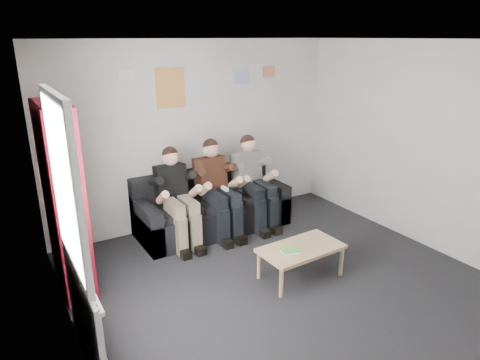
% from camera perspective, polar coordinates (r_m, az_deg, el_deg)
% --- Properties ---
extents(room_shell, '(5.00, 5.00, 5.00)m').
position_cam_1_polar(room_shell, '(4.35, 8.76, -0.10)').
color(room_shell, black).
rests_on(room_shell, ground).
extents(sofa, '(2.20, 0.90, 0.85)m').
position_cam_1_polar(sofa, '(6.34, -3.82, -3.86)').
color(sofa, black).
rests_on(sofa, ground).
extents(bookshelf, '(0.31, 0.94, 2.10)m').
position_cam_1_polar(bookshelf, '(5.02, -22.32, -2.40)').
color(bookshelf, maroon).
rests_on(bookshelf, ground).
extents(coffee_table, '(0.98, 0.54, 0.39)m').
position_cam_1_polar(coffee_table, '(5.12, 8.15, -9.31)').
color(coffee_table, '#D8AD7C').
rests_on(coffee_table, ground).
extents(game_cases, '(0.21, 0.17, 0.03)m').
position_cam_1_polar(game_cases, '(4.97, 6.73, -9.38)').
color(game_cases, silver).
rests_on(game_cases, coffee_table).
extents(person_left, '(0.41, 0.88, 1.34)m').
position_cam_1_polar(person_left, '(5.80, -8.36, -2.40)').
color(person_left, black).
rests_on(person_left, sofa).
extents(person_middle, '(0.43, 0.91, 1.37)m').
position_cam_1_polar(person_middle, '(6.04, -3.00, -1.24)').
color(person_middle, '#4F291A').
rests_on(person_middle, sofa).
extents(person_right, '(0.42, 0.90, 1.36)m').
position_cam_1_polar(person_right, '(6.34, 1.89, -0.31)').
color(person_right, silver).
rests_on(person_right, sofa).
extents(radiator, '(0.10, 0.64, 0.60)m').
position_cam_1_polar(radiator, '(4.14, -19.00, -17.65)').
color(radiator, white).
rests_on(radiator, ground).
extents(window, '(0.05, 1.30, 2.36)m').
position_cam_1_polar(window, '(3.78, -21.19, -9.50)').
color(window, white).
rests_on(window, room_shell).
extents(poster_large, '(0.42, 0.01, 0.55)m').
position_cam_1_polar(poster_large, '(6.11, -9.28, 12.02)').
color(poster_large, '#E4BF50').
rests_on(poster_large, room_shell).
extents(poster_blue, '(0.25, 0.01, 0.20)m').
position_cam_1_polar(poster_blue, '(6.61, 0.20, 13.61)').
color(poster_blue, '#4072DB').
rests_on(poster_blue, room_shell).
extents(poster_pink, '(0.22, 0.01, 0.18)m').
position_cam_1_polar(poster_pink, '(6.88, 3.87, 14.19)').
color(poster_pink, '#CF407E').
rests_on(poster_pink, room_shell).
extents(poster_sign, '(0.20, 0.01, 0.14)m').
position_cam_1_polar(poster_sign, '(5.89, -14.94, 13.37)').
color(poster_sign, white).
rests_on(poster_sign, room_shell).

